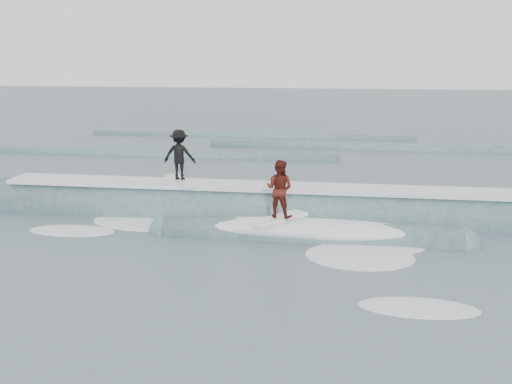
# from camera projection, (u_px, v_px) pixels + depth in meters

# --- Properties ---
(ground) EXTENTS (160.00, 160.00, 0.00)m
(ground) POSITION_uv_depth(u_px,v_px,m) (246.00, 244.00, 16.86)
(ground) COLOR #41515F
(ground) RESTS_ON ground
(breaking_wave) EXTENTS (23.42, 3.84, 2.11)m
(breaking_wave) POSITION_uv_depth(u_px,v_px,m) (267.00, 218.00, 19.37)
(breaking_wave) COLOR #385A5F
(breaking_wave) RESTS_ON ground
(surfer_black) EXTENTS (1.56, 1.97, 1.83)m
(surfer_black) POSITION_uv_depth(u_px,v_px,m) (180.00, 157.00, 19.69)
(surfer_black) COLOR white
(surfer_black) RESTS_ON ground
(surfer_red) EXTENTS (1.69, 1.89, 1.86)m
(surfer_red) POSITION_uv_depth(u_px,v_px,m) (279.00, 192.00, 17.18)
(surfer_red) COLOR white
(surfer_red) RESTS_ON ground
(whitewater) EXTENTS (12.45, 7.70, 0.10)m
(whitewater) POSITION_uv_depth(u_px,v_px,m) (260.00, 243.00, 16.91)
(whitewater) COLOR white
(whitewater) RESTS_ON ground
(far_swells) EXTENTS (36.18, 8.65, 0.80)m
(far_swells) POSITION_uv_depth(u_px,v_px,m) (277.00, 148.00, 33.98)
(far_swells) COLOR #385A5F
(far_swells) RESTS_ON ground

